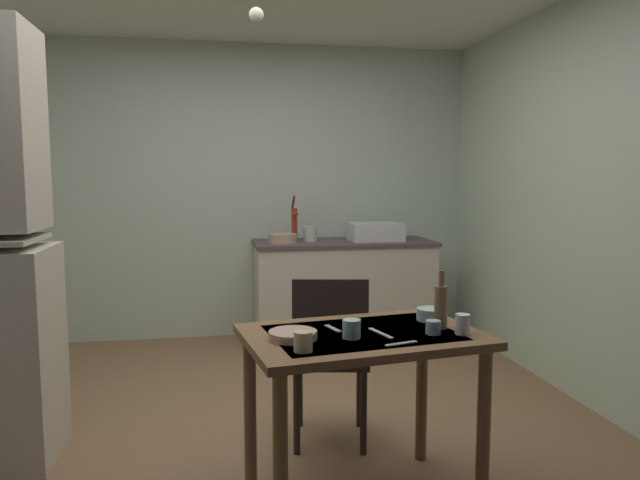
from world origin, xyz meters
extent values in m
plane|color=#8C6647|center=(0.00, 0.00, 0.00)|extent=(5.23, 5.23, 0.00)
cube|color=silver|center=(0.00, 2.17, 1.27)|extent=(4.03, 0.10, 2.54)
cube|color=beige|center=(2.01, 0.00, 1.27)|extent=(0.10, 4.33, 2.54)
cube|color=beige|center=(0.80, 1.80, 0.42)|extent=(1.49, 0.60, 0.83)
cube|color=#534244|center=(0.80, 1.80, 0.85)|extent=(1.52, 0.63, 0.03)
sphere|color=#2D2823|center=(0.58, 1.48, 0.46)|extent=(0.02, 0.02, 0.02)
cube|color=silver|center=(1.08, 1.80, 0.94)|extent=(0.44, 0.34, 0.15)
cube|color=black|center=(1.08, 1.80, 1.01)|extent=(0.38, 0.28, 0.01)
cylinder|color=maroon|center=(0.39, 1.85, 1.00)|extent=(0.05, 0.05, 0.28)
cylinder|color=maroon|center=(0.39, 1.78, 1.10)|extent=(0.03, 0.12, 0.03)
cylinder|color=#903616|center=(0.39, 1.91, 1.19)|extent=(0.02, 0.16, 0.12)
cylinder|color=tan|center=(0.27, 1.75, 0.90)|extent=(0.24, 0.24, 0.07)
cylinder|color=beige|center=(0.52, 1.81, 0.93)|extent=(0.11, 0.11, 0.13)
cube|color=brown|center=(0.34, -0.72, 0.74)|extent=(1.07, 0.79, 0.04)
cube|color=white|center=(0.34, -0.72, 0.75)|extent=(0.84, 0.62, 0.00)
cylinder|color=brown|center=(-0.05, -1.05, 0.36)|extent=(0.06, 0.06, 0.72)
cylinder|color=brown|center=(0.80, -0.92, 0.36)|extent=(0.06, 0.06, 0.72)
cylinder|color=brown|center=(-0.13, -0.52, 0.36)|extent=(0.06, 0.06, 0.72)
cylinder|color=brown|center=(0.72, -0.39, 0.36)|extent=(0.06, 0.06, 0.72)
cube|color=#2F281F|center=(0.32, -0.09, 0.45)|extent=(0.47, 0.47, 0.03)
cube|color=#2B2322|center=(0.28, -0.28, 0.69)|extent=(0.38, 0.09, 0.44)
cylinder|color=#2F281F|center=(0.51, 0.04, 0.22)|extent=(0.04, 0.04, 0.44)
cylinder|color=#2F281F|center=(0.18, 0.10, 0.22)|extent=(0.04, 0.04, 0.44)
cylinder|color=#2F281F|center=(0.45, -0.29, 0.22)|extent=(0.04, 0.04, 0.44)
cylinder|color=#2F281F|center=(0.12, -0.23, 0.22)|extent=(0.04, 0.04, 0.44)
cylinder|color=tan|center=(0.03, -0.77, 0.77)|extent=(0.20, 0.20, 0.03)
cylinder|color=#ADD1C1|center=(0.69, -0.57, 0.78)|extent=(0.12, 0.12, 0.06)
cylinder|color=beige|center=(0.05, -0.95, 0.79)|extent=(0.07, 0.07, 0.08)
cylinder|color=#ADD1C1|center=(0.27, -0.80, 0.79)|extent=(0.08, 0.08, 0.08)
cylinder|color=#9EB2C6|center=(0.62, -0.79, 0.78)|extent=(0.06, 0.06, 0.06)
cylinder|color=white|center=(0.74, -0.82, 0.80)|extent=(0.06, 0.06, 0.09)
cylinder|color=olive|center=(0.69, -0.71, 0.85)|extent=(0.06, 0.06, 0.19)
cylinder|color=olive|center=(0.69, -0.71, 0.98)|extent=(0.03, 0.03, 0.07)
cube|color=silver|center=(0.41, -0.75, 0.76)|extent=(0.06, 0.18, 0.00)
cube|color=beige|center=(0.44, -0.92, 0.76)|extent=(0.14, 0.06, 0.00)
cube|color=beige|center=(0.22, -0.64, 0.76)|extent=(0.06, 0.13, 0.00)
sphere|color=#F9EFCC|center=(-0.03, 0.24, 2.29)|extent=(0.08, 0.08, 0.08)
camera|label=1|loc=(-0.27, -3.12, 1.42)|focal=33.43mm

